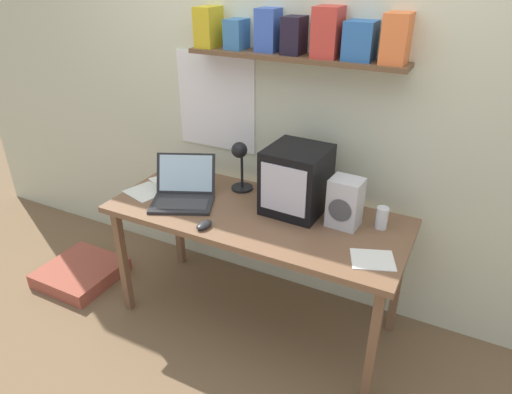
# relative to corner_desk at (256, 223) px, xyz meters

# --- Properties ---
(ground_plane) EXTENTS (12.00, 12.00, 0.00)m
(ground_plane) POSITION_rel_corner_desk_xyz_m (0.00, 0.00, -0.69)
(ground_plane) COLOR brown
(back_wall) EXTENTS (5.60, 0.24, 2.60)m
(back_wall) POSITION_rel_corner_desk_xyz_m (0.00, 0.46, 0.62)
(back_wall) COLOR beige
(back_wall) RESTS_ON ground_plane
(corner_desk) EXTENTS (1.67, 0.70, 0.76)m
(corner_desk) POSITION_rel_corner_desk_xyz_m (0.00, 0.00, 0.00)
(corner_desk) COLOR brown
(corner_desk) RESTS_ON ground_plane
(crt_monitor) EXTENTS (0.33, 0.35, 0.37)m
(crt_monitor) POSITION_rel_corner_desk_xyz_m (0.18, 0.14, 0.25)
(crt_monitor) COLOR black
(crt_monitor) RESTS_ON corner_desk
(laptop) EXTENTS (0.46, 0.45, 0.24)m
(laptop) POSITION_rel_corner_desk_xyz_m (-0.45, -0.05, 0.13)
(laptop) COLOR #232326
(laptop) RESTS_ON corner_desk
(desk_lamp) EXTENTS (0.13, 0.17, 0.32)m
(desk_lamp) POSITION_rel_corner_desk_xyz_m (-0.20, 0.19, 0.27)
(desk_lamp) COLOR black
(desk_lamp) RESTS_ON corner_desk
(juice_glass) EXTENTS (0.06, 0.06, 0.12)m
(juice_glass) POSITION_rel_corner_desk_xyz_m (0.65, 0.16, 0.12)
(juice_glass) COLOR white
(juice_glass) RESTS_ON corner_desk
(space_heater) EXTENTS (0.17, 0.15, 0.27)m
(space_heater) POSITION_rel_corner_desk_xyz_m (0.47, 0.10, 0.20)
(space_heater) COLOR silver
(space_heater) RESTS_ON corner_desk
(computer_mouse) EXTENTS (0.07, 0.11, 0.03)m
(computer_mouse) POSITION_rel_corner_desk_xyz_m (-0.17, -0.26, 0.08)
(computer_mouse) COLOR #232326
(computer_mouse) RESTS_ON corner_desk
(printed_handout) EXTENTS (0.25, 0.23, 0.00)m
(printed_handout) POSITION_rel_corner_desk_xyz_m (0.69, -0.15, 0.07)
(printed_handout) COLOR white
(printed_handout) RESTS_ON corner_desk
(loose_paper_near_laptop) EXTENTS (0.27, 0.25, 0.00)m
(loose_paper_near_laptop) POSITION_rel_corner_desk_xyz_m (-0.69, 0.11, 0.07)
(loose_paper_near_laptop) COLOR white
(loose_paper_near_laptop) RESTS_ON corner_desk
(loose_paper_near_monitor) EXTENTS (0.27, 0.25, 0.00)m
(loose_paper_near_monitor) POSITION_rel_corner_desk_xyz_m (-0.71, -0.08, 0.07)
(loose_paper_near_monitor) COLOR silver
(loose_paper_near_monitor) RESTS_ON corner_desk
(floor_cushion) EXTENTS (0.49, 0.49, 0.10)m
(floor_cushion) POSITION_rel_corner_desk_xyz_m (-1.28, -0.21, -0.64)
(floor_cushion) COLOR #A64F3D
(floor_cushion) RESTS_ON ground_plane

